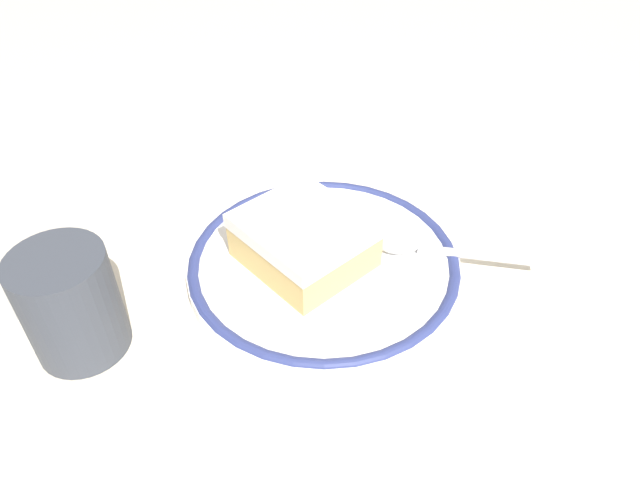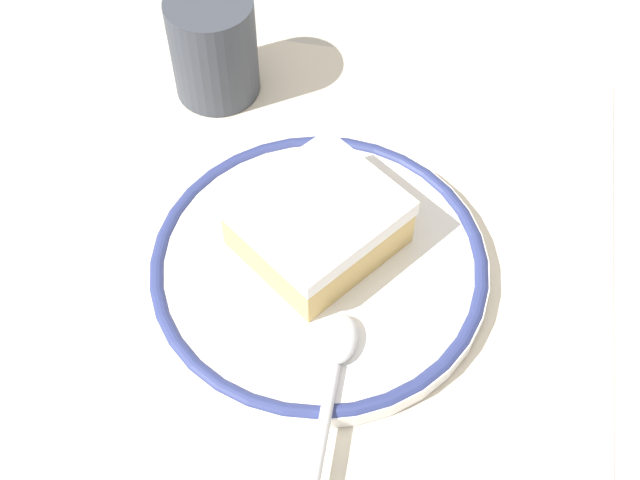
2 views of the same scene
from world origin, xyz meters
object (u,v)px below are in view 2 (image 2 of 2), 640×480
(cake_slice, at_px, (318,223))
(spoon, at_px, (332,377))
(plate, at_px, (320,262))
(cup, at_px, (214,52))

(cake_slice, xyz_separation_m, spoon, (-0.10, -0.03, -0.02))
(plate, bearing_deg, cake_slice, 16.11)
(plate, relative_size, cake_slice, 1.76)
(plate, bearing_deg, spoon, -164.15)
(cake_slice, distance_m, spoon, 0.10)
(cake_slice, distance_m, cup, 0.18)
(plate, xyz_separation_m, cup, (0.15, 0.11, 0.03))
(plate, bearing_deg, cup, 36.10)
(cake_slice, xyz_separation_m, cup, (0.14, 0.11, 0.00))
(cake_slice, bearing_deg, cup, 37.52)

